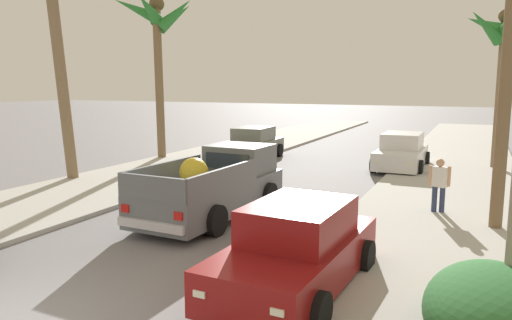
% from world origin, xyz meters
% --- Properties ---
extents(sidewalk_left, '(4.73, 60.00, 0.12)m').
position_xyz_m(sidewalk_left, '(-5.50, 12.00, 0.06)').
color(sidewalk_left, '#B2AFA8').
rests_on(sidewalk_left, ground).
extents(sidewalk_right, '(4.73, 60.00, 0.12)m').
position_xyz_m(sidewalk_right, '(5.50, 12.00, 0.06)').
color(sidewalk_right, '#B2AFA8').
rests_on(sidewalk_right, ground).
extents(curb_left, '(0.16, 60.00, 0.10)m').
position_xyz_m(curb_left, '(-4.54, 12.00, 0.05)').
color(curb_left, silver).
rests_on(curb_left, ground).
extents(curb_right, '(0.16, 60.00, 0.10)m').
position_xyz_m(curb_right, '(4.54, 12.00, 0.05)').
color(curb_right, silver).
rests_on(curb_right, ground).
extents(pickup_truck, '(2.38, 5.29, 1.80)m').
position_xyz_m(pickup_truck, '(-0.18, 7.24, 0.79)').
color(pickup_truck, slate).
rests_on(pickup_truck, ground).
extents(car_left_near, '(2.19, 4.33, 1.54)m').
position_xyz_m(car_left_near, '(-3.51, 16.91, 0.71)').
color(car_left_near, slate).
rests_on(car_left_near, ground).
extents(car_left_mid, '(2.19, 4.33, 1.54)m').
position_xyz_m(car_left_mid, '(3.50, 3.52, 0.71)').
color(car_left_mid, maroon).
rests_on(car_left_mid, ground).
extents(car_right_mid, '(2.04, 4.27, 1.54)m').
position_xyz_m(car_right_mid, '(3.39, 16.97, 0.71)').
color(car_right_mid, silver).
rests_on(car_right_mid, ground).
extents(palm_tree_left_fore, '(3.25, 3.10, 6.69)m').
position_xyz_m(palm_tree_left_fore, '(6.89, 18.63, 5.56)').
color(palm_tree_left_fore, '#846B4C').
rests_on(palm_tree_left_fore, ground).
extents(palm_tree_left_back, '(3.51, 4.00, 7.57)m').
position_xyz_m(palm_tree_left_back, '(-7.42, 14.98, 6.06)').
color(palm_tree_left_back, brown).
rests_on(palm_tree_left_back, ground).
extents(hedge_bush, '(1.80, 2.80, 1.10)m').
position_xyz_m(hedge_bush, '(6.59, 2.70, 0.55)').
color(hedge_bush, '#2D6B33').
rests_on(hedge_bush, ground).
extents(pedestrian, '(0.57, 0.38, 1.59)m').
position_xyz_m(pedestrian, '(5.40, 9.65, 0.91)').
color(pedestrian, navy).
rests_on(pedestrian, ground).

